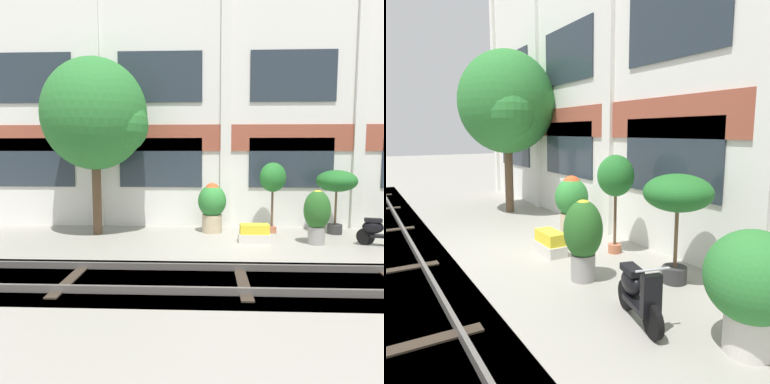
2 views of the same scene
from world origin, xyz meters
TOP-DOWN VIEW (x-y plane):
  - ground_plane at (0.00, 0.00)m, footprint 80.00×80.00m
  - apartment_facade at (0.00, 2.67)m, footprint 18.31×0.64m
  - rail_tracks at (0.00, -3.19)m, footprint 25.95×2.80m
  - broadleaf_tree at (-4.13, 1.11)m, footprint 3.41×3.25m
  - potted_plant_glazed_jar at (-0.47, 1.51)m, footprint 0.92×0.92m
  - potted_plant_square_trough at (0.76, 0.22)m, footprint 0.93×0.45m
  - potted_plant_terracotta_small at (1.48, 1.54)m, footprint 0.84×0.84m
  - potted_plant_low_pan at (3.48, 1.44)m, footprint 1.26×1.26m
  - potted_plant_stone_basin at (2.49, 0.04)m, footprint 0.74×0.74m
  - scooter_second_parked at (4.22, -0.10)m, footprint 1.36×0.61m

SIDE VIEW (x-z plane):
  - rail_tracks at x=0.00m, z-range -0.35..0.08m
  - ground_plane at x=0.00m, z-range 0.00..0.00m
  - potted_plant_square_trough at x=0.76m, z-range -0.01..0.52m
  - scooter_second_parked at x=4.22m, z-range -0.05..0.93m
  - potted_plant_stone_basin at x=2.49m, z-range 0.14..1.69m
  - potted_plant_glazed_jar at x=-0.47m, z-range 0.11..1.73m
  - potted_plant_low_pan at x=3.48m, z-range 0.59..2.64m
  - potted_plant_terracotta_small at x=1.48m, z-range 0.61..2.90m
  - broadleaf_tree at x=-4.13m, z-range 0.94..6.45m
  - apartment_facade at x=0.00m, z-range -0.03..8.75m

